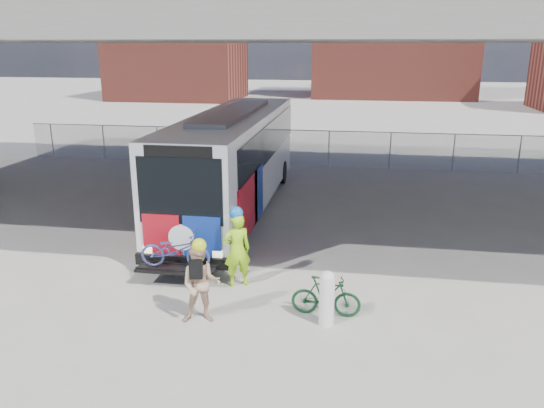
% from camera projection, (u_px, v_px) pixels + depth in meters
% --- Properties ---
extents(ground, '(160.00, 160.00, 0.00)m').
position_uv_depth(ground, '(269.00, 255.00, 15.53)').
color(ground, '#9E9991').
rests_on(ground, ground).
extents(bus, '(2.67, 12.90, 3.69)m').
position_uv_depth(bus, '(234.00, 154.00, 19.19)').
color(bus, silver).
rests_on(bus, ground).
extents(overpass, '(40.00, 16.00, 7.95)m').
position_uv_depth(overpass, '(289.00, 24.00, 17.43)').
color(overpass, '#605E59').
rests_on(overpass, ground).
extents(chainlink_fence, '(30.00, 0.06, 30.00)m').
position_uv_depth(chainlink_fence, '(309.00, 138.00, 26.47)').
color(chainlink_fence, gray).
rests_on(chainlink_fence, ground).
extents(brick_buildings, '(54.00, 22.00, 12.00)m').
position_uv_depth(brick_buildings, '(351.00, 49.00, 59.37)').
color(brick_buildings, brown).
rests_on(brick_buildings, ground).
extents(bollard, '(0.33, 0.33, 1.27)m').
position_uv_depth(bollard, '(327.00, 296.00, 11.47)').
color(bollard, beige).
rests_on(bollard, ground).
extents(cyclist_hivis, '(0.83, 0.73, 2.10)m').
position_uv_depth(cyclist_hivis, '(237.00, 248.00, 13.29)').
color(cyclist_hivis, '#9BDF17').
rests_on(cyclist_hivis, ground).
extents(cyclist_tan, '(0.98, 0.83, 1.96)m').
position_uv_depth(cyclist_tan, '(201.00, 283.00, 11.52)').
color(cyclist_tan, tan).
rests_on(cyclist_tan, ground).
extents(bike_parked, '(1.58, 0.48, 0.94)m').
position_uv_depth(bike_parked, '(326.00, 296.00, 11.91)').
color(bike_parked, '#123A1E').
rests_on(bike_parked, ground).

